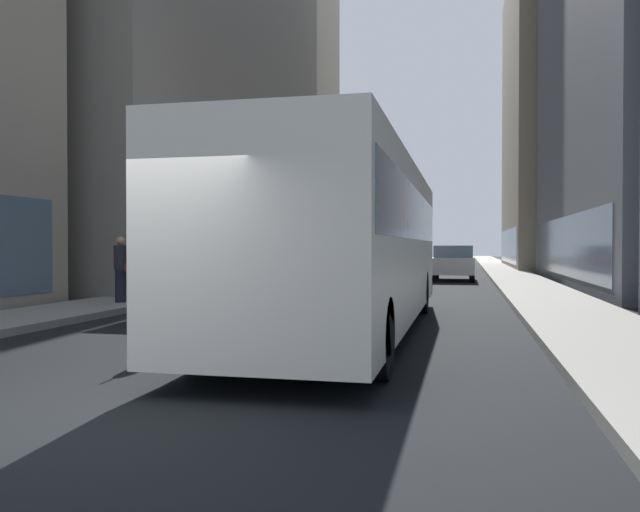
{
  "coord_description": "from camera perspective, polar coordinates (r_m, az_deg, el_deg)",
  "views": [
    {
      "loc": [
        3.34,
        -5.31,
        1.6
      ],
      "look_at": [
        0.48,
        7.31,
        1.4
      ],
      "focal_mm": 36.05,
      "sensor_mm": 36.0,
      "label": 1
    }
  ],
  "objects": [
    {
      "name": "ground_plane",
      "position": [
        40.48,
        8.03,
        -1.38
      ],
      "size": [
        120.0,
        120.0,
        0.0
      ],
      "primitive_type": "plane",
      "color": "black"
    },
    {
      "name": "sidewalk_left",
      "position": [
        41.34,
        0.13,
        -1.22
      ],
      "size": [
        2.4,
        110.0,
        0.15
      ],
      "primitive_type": "cube",
      "color": "gray",
      "rests_on": "ground"
    },
    {
      "name": "sidewalk_right",
      "position": [
        40.41,
        16.12,
        -1.3
      ],
      "size": [
        2.4,
        110.0,
        0.15
      ],
      "primitive_type": "cube",
      "color": "#ADA89E",
      "rests_on": "ground"
    },
    {
      "name": "building_left_far",
      "position": [
        54.38,
        -4.67,
        21.5
      ],
      "size": [
        8.48,
        15.77,
        41.5
      ],
      "color": "#B2A893",
      "rests_on": "ground"
    },
    {
      "name": "building_right_far",
      "position": [
        50.2,
        22.83,
        11.44
      ],
      "size": [
        11.04,
        17.96,
        21.7
      ],
      "color": "#A0937F",
      "rests_on": "ground"
    },
    {
      "name": "transit_bus",
      "position": [
        11.97,
        2.47,
        1.73
      ],
      "size": [
        2.78,
        11.53,
        3.05
      ],
      "color": "silver",
      "rests_on": "ground"
    },
    {
      "name": "car_yellow_taxi",
      "position": [
        32.53,
        1.89,
        -0.47
      ],
      "size": [
        1.9,
        4.23,
        1.62
      ],
      "color": "yellow",
      "rests_on": "ground"
    },
    {
      "name": "car_white_van",
      "position": [
        30.45,
        11.75,
        -0.59
      ],
      "size": [
        1.89,
        4.04,
        1.62
      ],
      "color": "silver",
      "rests_on": "ground"
    },
    {
      "name": "car_red_coupe",
      "position": [
        43.81,
        12.07,
        -0.14
      ],
      "size": [
        1.91,
        4.14,
        1.62
      ],
      "color": "red",
      "rests_on": "ground"
    },
    {
      "name": "car_black_suv",
      "position": [
        37.75,
        3.41,
        -0.29
      ],
      "size": [
        1.82,
        4.31,
        1.62
      ],
      "color": "black",
      "rests_on": "ground"
    },
    {
      "name": "box_truck",
      "position": [
        20.01,
        -5.1,
        1.08
      ],
      "size": [
        2.3,
        7.5,
        3.05
      ],
      "color": "#A51919",
      "rests_on": "ground"
    },
    {
      "name": "dalmatian_dog",
      "position": [
        9.35,
        -14.16,
        -5.83
      ],
      "size": [
        0.22,
        0.96,
        0.72
      ],
      "color": "white",
      "rests_on": "ground"
    },
    {
      "name": "pedestrian_with_handbag",
      "position": [
        17.32,
        -17.26,
        -1.1
      ],
      "size": [
        0.45,
        0.34,
        1.69
      ],
      "color": "#1E1E2D",
      "rests_on": "sidewalk_left"
    }
  ]
}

